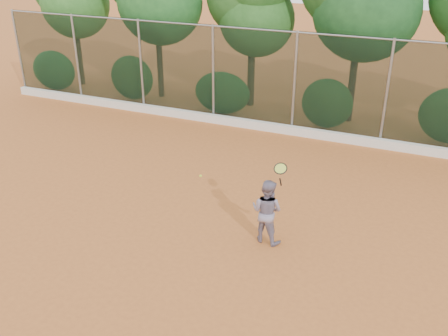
% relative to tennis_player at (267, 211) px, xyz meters
% --- Properties ---
extents(ground, '(80.00, 80.00, 0.00)m').
position_rel_tennis_player_xyz_m(ground, '(-1.36, -0.26, -0.77)').
color(ground, '#B7622B').
rests_on(ground, ground).
extents(concrete_curb, '(24.00, 0.20, 0.30)m').
position_rel_tennis_player_xyz_m(concrete_curb, '(-1.36, 6.56, -0.62)').
color(concrete_curb, silver).
rests_on(concrete_curb, ground).
extents(tennis_player, '(0.83, 0.69, 1.53)m').
position_rel_tennis_player_xyz_m(tennis_player, '(0.00, 0.00, 0.00)').
color(tennis_player, gray).
rests_on(tennis_player, ground).
extents(chainlink_fence, '(24.09, 0.09, 3.50)m').
position_rel_tennis_player_xyz_m(chainlink_fence, '(-1.36, 6.74, 1.09)').
color(chainlink_fence, black).
rests_on(chainlink_fence, ground).
extents(tennis_racket, '(0.31, 0.29, 0.57)m').
position_rel_tennis_player_xyz_m(tennis_racket, '(0.27, -0.01, 1.07)').
color(tennis_racket, black).
rests_on(tennis_racket, ground).
extents(tennis_ball_in_flight, '(0.06, 0.06, 0.06)m').
position_rel_tennis_player_xyz_m(tennis_ball_in_flight, '(-1.58, -0.10, 0.61)').
color(tennis_ball_in_flight, '#C2DC32').
rests_on(tennis_ball_in_flight, ground).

